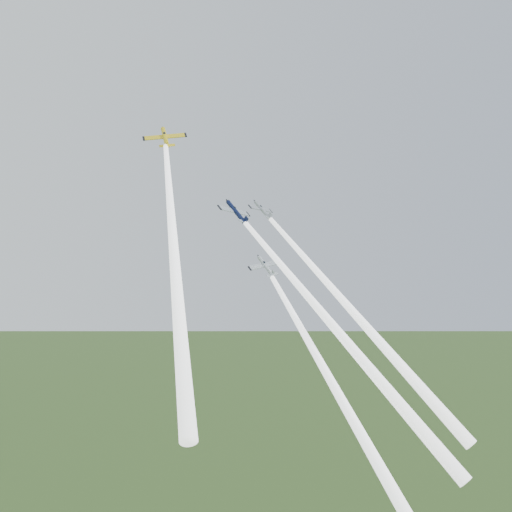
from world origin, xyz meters
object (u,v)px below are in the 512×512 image
plane_yellow (165,137)px  plane_silver_low (266,266)px  plane_navy (236,212)px  plane_silver_right (262,210)px

plane_yellow → plane_silver_low: plane_yellow is taller
plane_yellow → plane_navy: plane_yellow is taller
plane_yellow → plane_navy: bearing=-12.0°
plane_yellow → plane_navy: size_ratio=1.02×
plane_yellow → plane_silver_right: bearing=19.6°
plane_silver_right → plane_silver_low: plane_silver_right is taller
plane_navy → plane_silver_low: plane_navy is taller
plane_navy → plane_silver_low: bearing=-61.7°
plane_navy → plane_yellow: bearing=131.1°
plane_navy → plane_silver_right: bearing=17.6°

